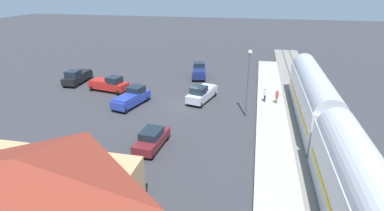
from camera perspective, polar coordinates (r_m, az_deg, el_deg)
The scene contains 14 objects.
ground_plane at distance 36.49m, azimuth -1.05°, elevation 0.28°, with size 200.00×200.00×0.00m, color #38383D.
railway_track at distance 36.15m, azimuth 21.11°, elevation -1.34°, with size 4.80×70.00×0.30m.
platform at distance 35.66m, azimuth 14.80°, elevation -0.76°, with size 3.20×46.00×0.30m.
passenger_train at distance 25.83m, azimuth 24.92°, elevation -4.63°, with size 2.93×36.46×4.98m.
station_building at distance 19.42m, azimuth -29.45°, elevation -15.20°, with size 11.42×9.66×5.26m.
pedestrian_on_platform at distance 37.12m, azimuth 13.72°, elevation 2.13°, with size 0.36×0.36×1.71m.
pedestrian_waiting_far at distance 36.93m, azimuth 15.85°, elevation 1.81°, with size 0.36×0.36×1.71m.
sedan_maroon at distance 26.88m, azimuth -7.67°, elevation -6.29°, with size 2.18×4.63×1.74m.
pickup_navy at distance 46.87m, azimuth 1.34°, elevation 6.60°, with size 2.88×5.66×2.14m.
pickup_black at distance 46.99m, azimuth -21.02°, elevation 5.16°, with size 2.09×5.45×2.14m.
pickup_silver at distance 37.13m, azimuth 1.88°, elevation 2.36°, with size 3.22×5.72×2.14m.
pickup_blue at distance 36.41m, azimuth -11.39°, elevation 1.51°, with size 3.20×5.71×2.14m.
pickup_red at distance 42.10m, azimuth -15.51°, elevation 3.97°, with size 5.67×3.25×2.14m.
light_pole_near_platform at distance 32.08m, azimuth 10.68°, elevation 5.61°, with size 0.44×0.44×7.37m.
Camera 1 is at (-7.78, 32.95, 13.60)m, focal length 28.06 mm.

